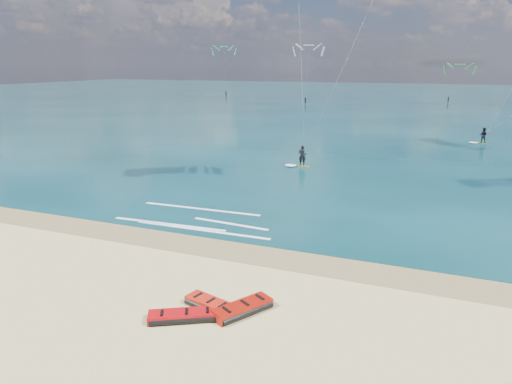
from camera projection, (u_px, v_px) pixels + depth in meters
ground at (320, 136)px, 56.70m from camera, size 320.00×320.00×0.00m
wet_sand_strip at (150, 237)px, 23.55m from camera, size 320.00×2.40×0.01m
sea at (381, 99)px, 114.04m from camera, size 320.00×200.00×0.04m
packed_kite_left at (183, 320)px, 15.99m from camera, size 2.75×2.10×0.35m
packed_kite_mid at (209, 307)px, 16.79m from camera, size 2.22×1.51×0.37m
packed_kite_right at (243, 313)px, 16.44m from camera, size 2.22×2.68×0.40m
kitesurfer_main at (320, 56)px, 32.74m from camera, size 10.83×10.84×18.01m
shoreline_foam at (198, 221)px, 25.88m from camera, size 9.55×3.74×0.01m
distant_kites at (308, 77)px, 104.19m from camera, size 61.81×18.15×12.79m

